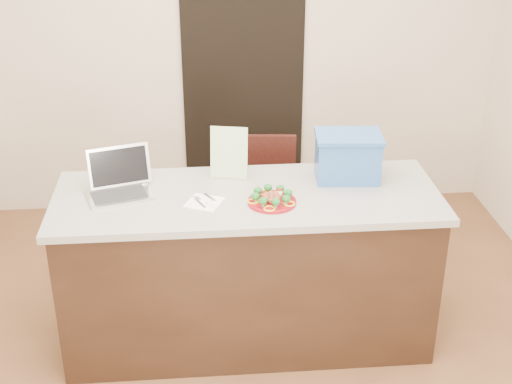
{
  "coord_description": "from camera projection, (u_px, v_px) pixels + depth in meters",
  "views": [
    {
      "loc": [
        -0.24,
        -3.14,
        2.59
      ],
      "look_at": [
        0.04,
        0.2,
        0.96
      ],
      "focal_mm": 50.0,
      "sensor_mm": 36.0,
      "label": 1
    }
  ],
  "objects": [
    {
      "name": "ground",
      "position": [
        251.0,
        362.0,
        3.96
      ],
      "size": [
        4.0,
        4.0,
        0.0
      ],
      "primitive_type": "plane",
      "color": "brown",
      "rests_on": "ground"
    },
    {
      "name": "room_shell",
      "position": [
        250.0,
        81.0,
        3.25
      ],
      "size": [
        4.0,
        4.0,
        4.0
      ],
      "color": "white",
      "rests_on": "ground"
    },
    {
      "name": "doorway",
      "position": [
        243.0,
        82.0,
        5.31
      ],
      "size": [
        0.9,
        0.02,
        2.0
      ],
      "primitive_type": "cube",
      "color": "black",
      "rests_on": "ground"
    },
    {
      "name": "island",
      "position": [
        248.0,
        268.0,
        3.98
      ],
      "size": [
        2.06,
        0.76,
        0.92
      ],
      "color": "black",
      "rests_on": "ground"
    },
    {
      "name": "plate",
      "position": [
        272.0,
        201.0,
        3.69
      ],
      "size": [
        0.25,
        0.25,
        0.02
      ],
      "rotation": [
        0.0,
        0.0,
        -0.15
      ],
      "color": "maroon",
      "rests_on": "island"
    },
    {
      "name": "meatballs",
      "position": [
        271.0,
        197.0,
        3.67
      ],
      "size": [
        0.1,
        0.1,
        0.04
      ],
      "color": "brown",
      "rests_on": "plate"
    },
    {
      "name": "broccoli",
      "position": [
        272.0,
        195.0,
        3.67
      ],
      "size": [
        0.22,
        0.22,
        0.04
      ],
      "color": "#144E1D",
      "rests_on": "plate"
    },
    {
      "name": "pepper_rings",
      "position": [
        272.0,
        200.0,
        3.68
      ],
      "size": [
        0.24,
        0.25,
        0.01
      ],
      "color": "yellow",
      "rests_on": "plate"
    },
    {
      "name": "napkin",
      "position": [
        204.0,
        202.0,
        3.69
      ],
      "size": [
        0.22,
        0.22,
        0.01
      ],
      "primitive_type": "cube",
      "rotation": [
        0.0,
        0.0,
        -0.42
      ],
      "color": "white",
      "rests_on": "island"
    },
    {
      "name": "fork",
      "position": [
        200.0,
        201.0,
        3.69
      ],
      "size": [
        0.06,
        0.14,
        0.0
      ],
      "rotation": [
        0.0,
        0.0,
        0.43
      ],
      "color": "#B7B7BC",
      "rests_on": "napkin"
    },
    {
      "name": "knife",
      "position": [
        210.0,
        202.0,
        3.67
      ],
      "size": [
        0.07,
        0.17,
        0.01
      ],
      "rotation": [
        0.0,
        0.0,
        0.56
      ],
      "color": "white",
      "rests_on": "napkin"
    },
    {
      "name": "yogurt_bottle",
      "position": [
        280.0,
        195.0,
        3.71
      ],
      "size": [
        0.03,
        0.03,
        0.07
      ],
      "rotation": [
        0.0,
        0.0,
        -0.1
      ],
      "color": "white",
      "rests_on": "island"
    },
    {
      "name": "laptop",
      "position": [
        119.0,
        181.0,
        3.78
      ],
      "size": [
        0.38,
        0.35,
        0.23
      ],
      "rotation": [
        0.0,
        0.0,
        0.29
      ],
      "color": "#B9B9BE",
      "rests_on": "island"
    },
    {
      "name": "leaflet",
      "position": [
        229.0,
        153.0,
        3.92
      ],
      "size": [
        0.21,
        0.09,
        0.29
      ],
      "primitive_type": "cube",
      "rotation": [
        -0.14,
        0.0,
        -0.21
      ],
      "color": "white",
      "rests_on": "island"
    },
    {
      "name": "blue_box",
      "position": [
        348.0,
        156.0,
        3.91
      ],
      "size": [
        0.38,
        0.29,
        0.26
      ],
      "rotation": [
        0.0,
        0.0,
        -0.08
      ],
      "color": "#2B579C",
      "rests_on": "island"
    },
    {
      "name": "chair",
      "position": [
        268.0,
        194.0,
        4.74
      ],
      "size": [
        0.43,
        0.43,
        0.88
      ],
      "rotation": [
        0.0,
        0.0,
        -0.1
      ],
      "color": "#361410",
      "rests_on": "ground"
    }
  ]
}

